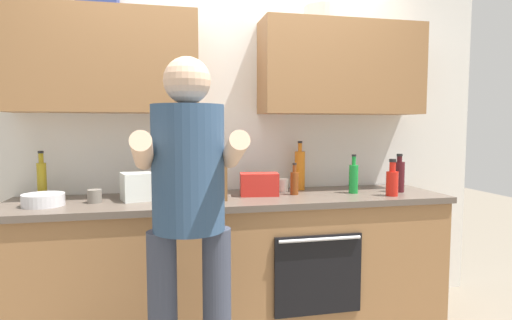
{
  "coord_description": "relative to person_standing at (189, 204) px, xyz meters",
  "views": [
    {
      "loc": [
        -0.44,
        -2.68,
        1.37
      ],
      "look_at": [
        0.12,
        -0.1,
        1.15
      ],
      "focal_mm": 29.36,
      "sensor_mm": 36.0,
      "label": 1
    }
  ],
  "objects": [
    {
      "name": "bottle_juice",
      "position": [
        0.85,
        0.92,
        0.05
      ],
      "size": [
        0.08,
        0.08,
        0.35
      ],
      "color": "orange",
      "rests_on": "counter"
    },
    {
      "name": "bottle_oil",
      "position": [
        -0.87,
        0.87,
        0.03
      ],
      "size": [
        0.06,
        0.06,
        0.31
      ],
      "color": "olive",
      "rests_on": "counter"
    },
    {
      "name": "cup_coffee",
      "position": [
        0.71,
        0.86,
        -0.05
      ],
      "size": [
        0.08,
        0.08,
        0.09
      ],
      "primitive_type": "cylinder",
      "color": "white",
      "rests_on": "counter"
    },
    {
      "name": "bottle_vinegar",
      "position": [
        0.75,
        0.71,
        -0.01
      ],
      "size": [
        0.06,
        0.06,
        0.22
      ],
      "color": "brown",
      "rests_on": "counter"
    },
    {
      "name": "bottle_soda",
      "position": [
        1.17,
        0.69,
        0.01
      ],
      "size": [
        0.06,
        0.06,
        0.27
      ],
      "color": "#198C33",
      "rests_on": "counter"
    },
    {
      "name": "bottle_syrup",
      "position": [
        -0.04,
        0.57,
        0.03
      ],
      "size": [
        0.05,
        0.05,
        0.29
      ],
      "color": "#8C4C14",
      "rests_on": "counter"
    },
    {
      "name": "counter",
      "position": [
        0.34,
        0.7,
        -0.55
      ],
      "size": [
        2.84,
        0.67,
        0.9
      ],
      "color": "olive",
      "rests_on": "ground"
    },
    {
      "name": "bottle_hotsauce",
      "position": [
        1.37,
        0.53,
        -0.0
      ],
      "size": [
        0.08,
        0.08,
        0.25
      ],
      "color": "red",
      "rests_on": "counter"
    },
    {
      "name": "grocery_bag_produce",
      "position": [
        -0.28,
        0.72,
        -0.01
      ],
      "size": [
        0.22,
        0.22,
        0.17
      ],
      "primitive_type": "cube",
      "rotation": [
        0.0,
        0.0,
        0.28
      ],
      "color": "silver",
      "rests_on": "counter"
    },
    {
      "name": "bottle_soy",
      "position": [
        -0.12,
        0.9,
        0.01
      ],
      "size": [
        0.07,
        0.07,
        0.28
      ],
      "color": "black",
      "rests_on": "counter"
    },
    {
      "name": "mixing_bowl",
      "position": [
        -0.8,
        0.65,
        -0.06
      ],
      "size": [
        0.23,
        0.23,
        0.07
      ],
      "primitive_type": "cylinder",
      "color": "silver",
      "rests_on": "counter"
    },
    {
      "name": "grocery_bag_crisps",
      "position": [
        0.51,
        0.73,
        -0.02
      ],
      "size": [
        0.27,
        0.17,
        0.15
      ],
      "primitive_type": "cube",
      "rotation": [
        0.0,
        0.0,
        -0.12
      ],
      "color": "red",
      "rests_on": "counter"
    },
    {
      "name": "knife_block",
      "position": [
        0.22,
        0.63,
        0.01
      ],
      "size": [
        0.1,
        0.14,
        0.28
      ],
      "color": "brown",
      "rests_on": "counter"
    },
    {
      "name": "back_wall_unit",
      "position": [
        0.33,
        0.98,
        0.5
      ],
      "size": [
        4.0,
        0.38,
        2.5
      ],
      "color": "silver",
      "rests_on": "ground"
    },
    {
      "name": "cup_stoneware",
      "position": [
        -0.53,
        0.69,
        -0.06
      ],
      "size": [
        0.08,
        0.08,
        0.08
      ],
      "primitive_type": "cylinder",
      "color": "slate",
      "rests_on": "counter"
    },
    {
      "name": "person_standing",
      "position": [
        0.0,
        0.0,
        0.0
      ],
      "size": [
        0.49,
        0.45,
        1.69
      ],
      "color": "#383D4C",
      "rests_on": "ground"
    },
    {
      "name": "bottle_wine",
      "position": [
        1.5,
        0.67,
        0.02
      ],
      "size": [
        0.07,
        0.07,
        0.27
      ],
      "color": "#471419",
      "rests_on": "counter"
    }
  ]
}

